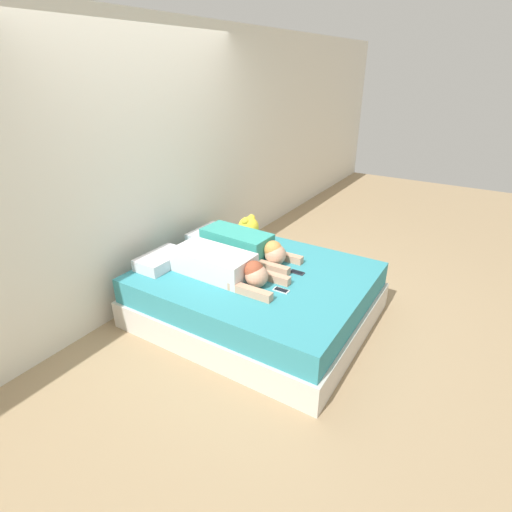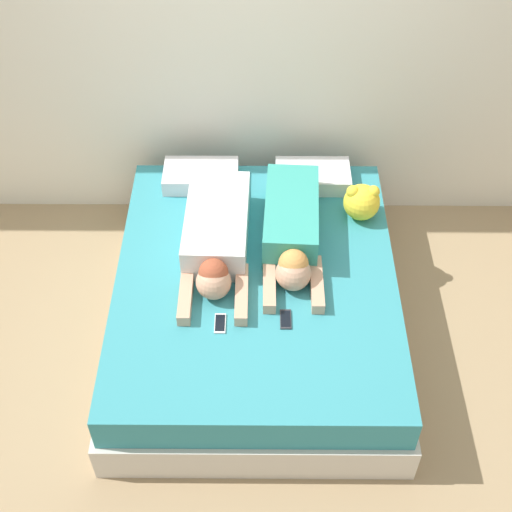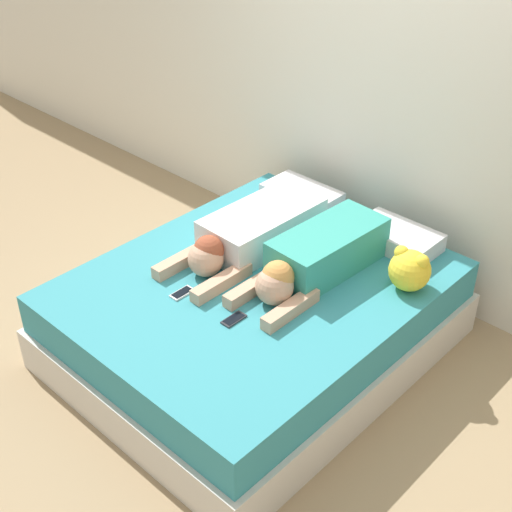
{
  "view_description": "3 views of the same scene",
  "coord_description": "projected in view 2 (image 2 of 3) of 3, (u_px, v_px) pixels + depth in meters",
  "views": [
    {
      "loc": [
        -2.72,
        -1.7,
        2.18
      ],
      "look_at": [
        0.0,
        0.0,
        0.64
      ],
      "focal_mm": 28.0,
      "sensor_mm": 36.0,
      "label": 1
    },
    {
      "loc": [
        0.02,
        -2.75,
        3.51
      ],
      "look_at": [
        0.0,
        0.0,
        0.64
      ],
      "focal_mm": 50.0,
      "sensor_mm": 36.0,
      "label": 2
    },
    {
      "loc": [
        2.16,
        -2.29,
        2.73
      ],
      "look_at": [
        0.0,
        0.0,
        0.64
      ],
      "focal_mm": 50.0,
      "sensor_mm": 36.0,
      "label": 3
    }
  ],
  "objects": [
    {
      "name": "person_right",
      "position": [
        292.0,
        230.0,
        4.17
      ],
      "size": [
        0.35,
        1.0,
        0.24
      ],
      "color": "teal",
      "rests_on": "bed"
    },
    {
      "name": "plush_toy",
      "position": [
        362.0,
        201.0,
        4.33
      ],
      "size": [
        0.22,
        0.22,
        0.24
      ],
      "color": "yellow",
      "rests_on": "bed"
    },
    {
      "name": "pillow_head_left",
      "position": [
        201.0,
        176.0,
        4.6
      ],
      "size": [
        0.48,
        0.28,
        0.11
      ],
      "color": "silver",
      "rests_on": "bed"
    },
    {
      "name": "cell_phone_right",
      "position": [
        286.0,
        319.0,
        3.84
      ],
      "size": [
        0.06,
        0.13,
        0.01
      ],
      "color": "#2D2D33",
      "rests_on": "bed"
    },
    {
      "name": "bed",
      "position": [
        256.0,
        302.0,
        4.26
      ],
      "size": [
        1.67,
        2.02,
        0.49
      ],
      "color": "beige",
      "rests_on": "ground_plane"
    },
    {
      "name": "pillow_head_right",
      "position": [
        313.0,
        176.0,
        4.6
      ],
      "size": [
        0.48,
        0.28,
        0.11
      ],
      "color": "silver",
      "rests_on": "bed"
    },
    {
      "name": "person_left",
      "position": [
        216.0,
        237.0,
        4.14
      ],
      "size": [
        0.38,
        1.05,
        0.23
      ],
      "color": "silver",
      "rests_on": "bed"
    },
    {
      "name": "ground_plane",
      "position": [
        256.0,
        327.0,
        4.43
      ],
      "size": [
        12.0,
        12.0,
        0.0
      ],
      "primitive_type": "plane",
      "color": "#9E8460"
    },
    {
      "name": "cell_phone_left",
      "position": [
        220.0,
        323.0,
        3.82
      ],
      "size": [
        0.06,
        0.13,
        0.01
      ],
      "color": "silver",
      "rests_on": "bed"
    },
    {
      "name": "wall_back",
      "position": [
        257.0,
        42.0,
        4.3
      ],
      "size": [
        12.0,
        0.06,
        2.6
      ],
      "color": "silver",
      "rests_on": "ground_plane"
    }
  ]
}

